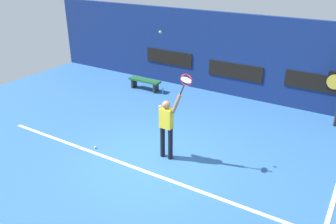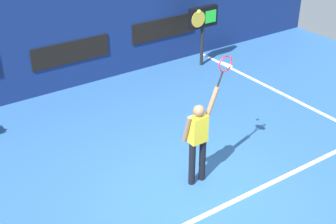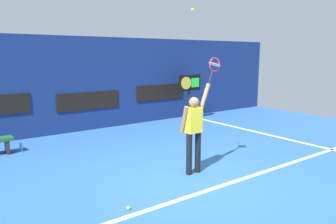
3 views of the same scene
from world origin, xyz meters
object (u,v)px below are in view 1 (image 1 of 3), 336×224
Objects in this scene: tennis_ball at (160,32)px; water_bottle at (163,91)px; court_bench at (145,82)px; tennis_player at (167,125)px; tennis_racket at (186,81)px; spare_ball at (95,147)px.

water_bottle is (-2.56, 4.09, -3.34)m from tennis_ball.
tennis_ball is 6.19m from court_bench.
tennis_racket is (0.55, -0.00, 1.32)m from tennis_player.
tennis_racket is at bearing -0.44° from tennis_player.
tennis_ball reaches higher than tennis_racket.
tennis_racket reaches higher than water_bottle.
court_bench is at bearing 130.12° from tennis_ball.
tennis_player is 3.15× the size of tennis_racket.
tennis_racket is 2.60× the size of water_bottle.
tennis_racket is 9.18× the size of spare_ball.
court_bench reaches higher than water_bottle.
spare_ball is (-2.57, -0.68, -2.30)m from tennis_racket.
water_bottle is (-2.68, 4.02, -0.89)m from tennis_player.
court_bench is at bearing 108.34° from spare_ball.
tennis_ball is at bearing 18.04° from spare_ball.
tennis_ball is (-0.13, -0.07, 2.45)m from tennis_player.
tennis_ball is 0.28× the size of water_bottle.
tennis_ball is at bearing -57.97° from water_bottle.
tennis_racket is at bearing -44.26° from court_bench.
court_bench is 20.59× the size of spare_ball.
tennis_racket reaches higher than court_bench.
tennis_ball is 0.05× the size of court_bench.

